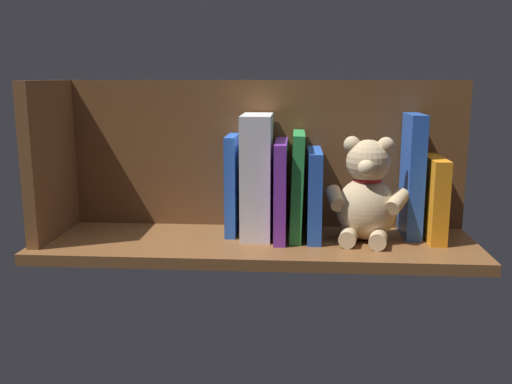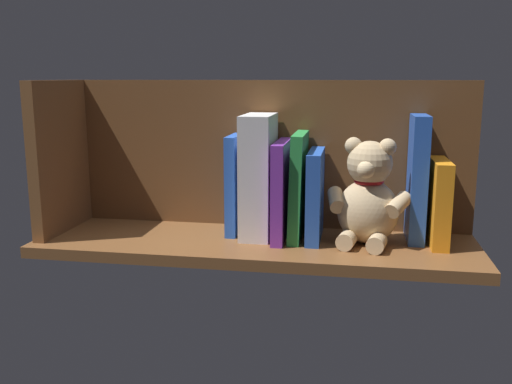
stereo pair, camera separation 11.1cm
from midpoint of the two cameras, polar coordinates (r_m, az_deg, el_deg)
ground_plane at (r=113.77cm, az=-2.81°, el=-5.30°), size 86.69×26.77×2.20cm
shelf_back_panel at (r=121.05cm, az=-2.26°, el=3.82°), size 86.69×1.50×31.19cm
shelf_side_divider at (r=122.14cm, az=-22.56°, el=3.01°), size 2.40×20.77×31.19cm
book_0 at (r=115.87cm, az=14.86°, el=-0.63°), size 3.13×13.63×16.36cm
book_1 at (r=115.85cm, az=12.87°, el=1.57°), size 3.10×10.61×24.72cm
teddy_bear at (r=111.65cm, az=8.34°, el=-0.36°), size 16.36×14.75×20.56cm
book_2 at (r=113.04cm, az=3.09°, el=-0.22°), size 2.70×14.84×17.68cm
book_3 at (r=112.98cm, az=1.36°, el=0.67°), size 2.78×14.51×21.11cm
book_4 at (r=112.71cm, az=-0.30°, el=0.23°), size 2.34×15.76×19.46cm
dictionary_thick_white at (r=113.63cm, az=-2.82°, el=1.62°), size 5.93×13.72×24.57cm
book_5 at (r=116.15cm, az=-5.15°, el=0.72°), size 2.12×10.93×20.26cm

